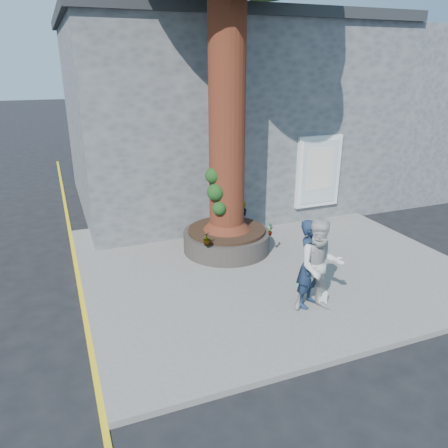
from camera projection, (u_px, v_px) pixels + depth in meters
name	position (u px, v px, depth m)	size (l,w,h in m)	color
ground	(227.00, 293.00, 9.78)	(120.00, 120.00, 0.00)	black
pavement	(267.00, 262.00, 11.15)	(9.00, 8.00, 0.12)	slate
yellow_line	(82.00, 297.00, 9.60)	(0.10, 30.00, 0.01)	yellow
stone_shop	(217.00, 112.00, 15.82)	(10.30, 8.30, 6.30)	#515457
neighbour_shop	(392.00, 109.00, 18.64)	(6.00, 8.00, 6.00)	#515457
planter	(227.00, 239.00, 11.66)	(2.30, 2.30, 0.60)	black
man	(310.00, 264.00, 8.77)	(0.68, 0.45, 1.86)	#17253F
woman	(320.00, 266.00, 8.59)	(0.94, 0.73, 1.94)	#BAB9B2
shopping_bag	(322.00, 297.00, 9.08)	(0.20, 0.12, 0.28)	white
plant_a	(270.00, 229.00, 11.04)	(0.18, 0.12, 0.34)	gray
plant_b	(243.00, 209.00, 12.52)	(0.21, 0.21, 0.39)	gray
plant_c	(207.00, 238.00, 10.45)	(0.19, 0.19, 0.34)	gray
plant_d	(243.00, 210.00, 12.53)	(0.27, 0.24, 0.29)	gray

